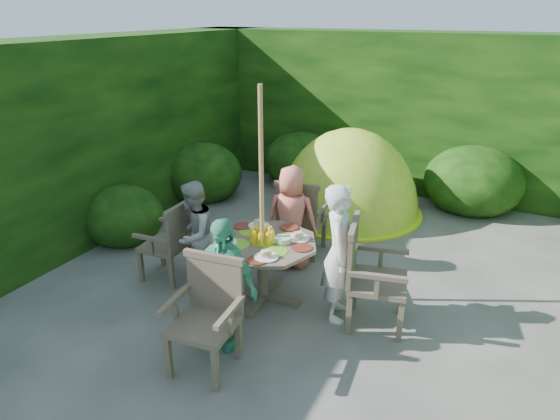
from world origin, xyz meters
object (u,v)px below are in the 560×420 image
at_px(parasol_pole, 262,200).
at_px(garden_chair_front, 207,313).
at_px(patio_table, 263,250).
at_px(garden_chair_left, 171,241).
at_px(garden_chair_right, 369,273).
at_px(child_front, 224,283).
at_px(child_back, 291,217).
at_px(dome_tent, 347,211).
at_px(garden_chair_back, 300,217).
at_px(child_right, 340,253).
at_px(child_left, 194,235).

bearing_deg(parasol_pole, garden_chair_front, -86.44).
bearing_deg(patio_table, garden_chair_left, -176.25).
height_order(patio_table, garden_chair_right, garden_chair_right).
bearing_deg(patio_table, child_front, -86.59).
relative_size(child_back, dome_tent, 0.49).
relative_size(parasol_pole, garden_chair_back, 2.36).
distance_m(garden_chair_right, garden_chair_left, 2.20).
relative_size(garden_chair_left, child_back, 0.72).
bearing_deg(child_front, patio_table, 104.89).
distance_m(garden_chair_back, garden_chair_front, 2.20).
relative_size(garden_chair_back, child_back, 0.77).
distance_m(parasol_pole, garden_chair_right, 1.23).
distance_m(garden_chair_left, child_right, 1.92).
height_order(garden_chair_back, child_right, child_right).
bearing_deg(parasol_pole, dome_tent, 90.03).
height_order(child_front, dome_tent, dome_tent).
bearing_deg(child_back, garden_chair_left, 27.04).
bearing_deg(child_back, parasol_pole, 81.07).
distance_m(garden_chair_right, dome_tent, 2.89).
xyz_separation_m(patio_table, garden_chair_left, (-1.10, -0.07, -0.09)).
xyz_separation_m(garden_chair_left, child_right, (1.90, 0.12, 0.22)).
height_order(garden_chair_left, child_right, child_right).
distance_m(garden_chair_left, child_back, 1.37).
bearing_deg(garden_chair_back, garden_chair_right, 133.30).
xyz_separation_m(patio_table, parasol_pole, (-0.00, -0.00, 0.54)).
xyz_separation_m(child_right, dome_tent, (-0.80, 2.63, -0.68)).
xyz_separation_m(patio_table, garden_chair_right, (1.09, 0.06, -0.02)).
xyz_separation_m(garden_chair_front, child_front, (-0.02, 0.30, 0.12)).
bearing_deg(child_right, garden_chair_front, 132.59).
height_order(garden_chair_left, child_left, child_left).
distance_m(garden_chair_left, garden_chair_back, 1.56).
distance_m(garden_chair_right, child_front, 1.35).
bearing_deg(child_left, garden_chair_front, 27.93).
xyz_separation_m(patio_table, child_right, (0.79, 0.05, 0.13)).
bearing_deg(garden_chair_front, garden_chair_left, 133.45).
bearing_deg(child_front, garden_chair_right, 50.93).
xyz_separation_m(garden_chair_left, dome_tent, (1.10, 2.75, -0.46)).
height_order(patio_table, garden_chair_back, garden_chair_back).
bearing_deg(garden_chair_front, child_right, 52.23).
relative_size(patio_table, parasol_pole, 0.55).
xyz_separation_m(patio_table, garden_chair_back, (-0.07, 1.09, -0.06)).
bearing_deg(patio_table, child_back, 93.96).
height_order(parasol_pole, dome_tent, parasol_pole).
height_order(garden_chair_front, child_front, child_front).
bearing_deg(garden_chair_back, garden_chair_left, 43.62).
bearing_deg(child_back, child_left, 36.07).
bearing_deg(child_left, child_right, 81.94).
xyz_separation_m(garden_chair_right, garden_chair_front, (-1.02, -1.15, -0.04)).
distance_m(patio_table, garden_chair_front, 1.10).
distance_m(garden_chair_right, garden_chair_front, 1.54).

